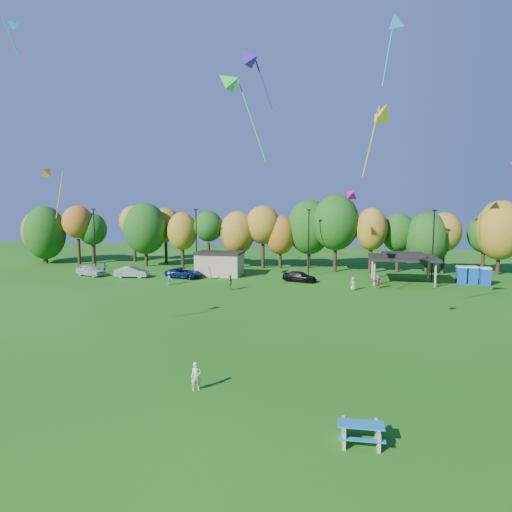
% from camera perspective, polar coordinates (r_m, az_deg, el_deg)
% --- Properties ---
extents(ground, '(160.00, 160.00, 0.00)m').
position_cam_1_polar(ground, '(25.16, -6.83, -16.91)').
color(ground, '#19600F').
rests_on(ground, ground).
extents(tree_line, '(93.57, 10.55, 11.15)m').
position_cam_1_polar(tree_line, '(67.99, 4.47, 3.26)').
color(tree_line, black).
rests_on(tree_line, ground).
extents(lamp_posts, '(64.50, 0.25, 9.09)m').
position_cam_1_polar(lamp_posts, '(62.28, 6.59, 1.98)').
color(lamp_posts, black).
rests_on(lamp_posts, ground).
extents(utility_building, '(6.30, 4.30, 3.25)m').
position_cam_1_polar(utility_building, '(62.88, -4.57, -0.94)').
color(utility_building, tan).
rests_on(utility_building, ground).
extents(pavilion, '(8.20, 6.20, 3.77)m').
position_cam_1_polar(pavilion, '(59.59, 17.88, -0.14)').
color(pavilion, tan).
rests_on(pavilion, ground).
extents(porta_potties, '(3.75, 1.88, 2.18)m').
position_cam_1_polar(porta_potties, '(62.15, 25.47, -2.18)').
color(porta_potties, '#0D47B4').
rests_on(porta_potties, ground).
extents(picnic_table, '(1.99, 1.67, 0.83)m').
position_cam_1_polar(picnic_table, '(21.02, 12.93, -20.60)').
color(picnic_table, tan).
rests_on(picnic_table, ground).
extents(kite_flyer, '(0.67, 0.60, 1.54)m').
position_cam_1_polar(kite_flyer, '(25.52, -7.49, -14.70)').
color(kite_flyer, beige).
rests_on(kite_flyer, ground).
extents(car_a, '(4.84, 3.15, 1.53)m').
position_cam_1_polar(car_a, '(66.32, -19.96, -1.69)').
color(car_a, silver).
rests_on(car_a, ground).
extents(car_b, '(4.63, 2.15, 1.47)m').
position_cam_1_polar(car_b, '(63.25, -15.26, -1.94)').
color(car_b, '#9D9CA1').
rests_on(car_b, ground).
extents(car_c, '(5.33, 3.17, 1.39)m').
position_cam_1_polar(car_c, '(61.30, -8.98, -2.10)').
color(car_c, '#0B1D46').
rests_on(car_c, ground).
extents(car_d, '(4.74, 2.92, 1.28)m').
position_cam_1_polar(car_d, '(58.09, 5.47, -2.59)').
color(car_d, black).
rests_on(car_d, ground).
extents(far_person_0, '(0.48, 1.07, 1.79)m').
position_cam_1_polar(far_person_0, '(52.39, -3.23, -3.32)').
color(far_person_0, '#5D7A4A').
rests_on(far_person_0, ground).
extents(far_person_1, '(0.79, 0.54, 1.54)m').
position_cam_1_polar(far_person_1, '(53.44, 12.06, -3.39)').
color(far_person_1, tan).
rests_on(far_person_1, ground).
extents(far_person_2, '(1.20, 1.00, 1.61)m').
position_cam_1_polar(far_person_2, '(56.61, -10.79, -2.76)').
color(far_person_2, '#476E9D').
rests_on(far_person_2, ground).
extents(far_person_3, '(1.56, 1.24, 1.66)m').
position_cam_1_polar(far_person_3, '(55.22, 14.99, -3.09)').
color(far_person_3, '#AA4799').
rests_on(far_person_3, ground).
extents(far_person_4, '(0.75, 0.88, 1.58)m').
position_cam_1_polar(far_person_4, '(68.79, -18.35, -1.31)').
color(far_person_4, '#5351B4').
rests_on(far_person_4, ground).
extents(kite_0, '(1.89, 2.45, 4.36)m').
position_cam_1_polar(kite_0, '(59.14, -28.24, 24.15)').
color(kite_0, '#0CC2A7').
extents(kite_3, '(1.26, 3.19, 5.37)m').
position_cam_1_polar(kite_3, '(49.74, -24.55, 9.50)').
color(kite_3, gold).
extents(kite_4, '(2.58, 3.26, 5.61)m').
position_cam_1_polar(kite_4, '(35.87, 15.59, 16.85)').
color(kite_4, yellow).
extents(kite_5, '(2.94, 1.78, 4.60)m').
position_cam_1_polar(kite_5, '(35.50, -1.17, 23.60)').
color(kite_5, '#34198B').
extents(kite_8, '(1.21, 1.31, 1.07)m').
position_cam_1_polar(kite_8, '(31.50, 11.70, 7.62)').
color(kite_8, '#D60B5D').
extents(kite_9, '(4.51, 1.93, 7.55)m').
position_cam_1_polar(kite_9, '(38.92, -3.75, 20.95)').
color(kite_9, '#1CD928').
extents(kite_10, '(2.47, 3.96, 6.64)m').
position_cam_1_polar(kite_10, '(48.05, 17.36, 26.24)').
color(kite_10, '#23A3DD').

